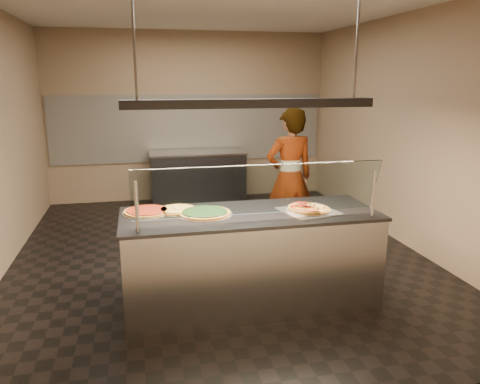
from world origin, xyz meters
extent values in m
cube|color=black|center=(0.00, 0.00, -0.01)|extent=(5.00, 6.00, 0.02)
cube|color=silver|center=(0.00, 0.00, 3.01)|extent=(5.00, 6.00, 0.02)
cube|color=#997A62|center=(0.00, 3.01, 1.50)|extent=(5.00, 0.02, 3.00)
cube|color=#997A62|center=(0.00, -3.01, 1.50)|extent=(5.00, 0.02, 3.00)
cube|color=#997A62|center=(2.51, 0.00, 1.50)|extent=(0.02, 6.00, 3.00)
cube|color=silver|center=(0.00, 2.98, 1.30)|extent=(4.90, 0.02, 1.20)
cube|color=#B7B7BC|center=(0.07, -1.40, 0.45)|extent=(2.39, 0.90, 0.90)
cube|color=#303034|center=(0.07, -1.40, 0.92)|extent=(2.43, 0.94, 0.03)
cylinder|color=#B7B7BC|center=(-0.97, -1.80, 1.15)|extent=(0.03, 0.03, 0.44)
cylinder|color=#B7B7BC|center=(1.12, -1.80, 1.15)|extent=(0.03, 0.03, 0.44)
cube|color=white|center=(0.07, -1.74, 1.23)|extent=(2.19, 0.18, 0.47)
cube|color=silver|center=(0.63, -1.47, 0.93)|extent=(0.58, 0.58, 0.01)
cylinder|color=silver|center=(0.63, -1.47, 0.94)|extent=(0.43, 0.43, 0.01)
cylinder|color=maroon|center=(0.62, -1.35, 0.99)|extent=(0.06, 0.06, 0.01)
cylinder|color=maroon|center=(0.58, -1.33, 0.99)|extent=(0.06, 0.06, 0.01)
cylinder|color=maroon|center=(0.58, -1.41, 0.99)|extent=(0.06, 0.06, 0.01)
cylinder|color=maroon|center=(0.59, -1.44, 0.99)|extent=(0.06, 0.06, 0.01)
cylinder|color=maroon|center=(0.53, -1.43, 0.99)|extent=(0.06, 0.06, 0.01)
cylinder|color=maroon|center=(0.48, -1.45, 0.99)|extent=(0.06, 0.06, 0.01)
cylinder|color=maroon|center=(0.55, -1.49, 0.99)|extent=(0.06, 0.06, 0.01)
cylinder|color=maroon|center=(0.58, -1.50, 0.99)|extent=(0.06, 0.06, 0.01)
cylinder|color=maroon|center=(0.59, -1.51, 0.99)|extent=(0.06, 0.06, 0.01)
cylinder|color=maroon|center=(0.60, -1.51, 0.99)|extent=(0.06, 0.06, 0.01)
cylinder|color=maroon|center=(0.62, -1.52, 0.99)|extent=(0.06, 0.06, 0.01)
cube|color=#19590F|center=(0.60, -1.36, 0.99)|extent=(0.02, 0.02, 0.01)
cube|color=#19590F|center=(0.60, -1.42, 0.99)|extent=(0.02, 0.02, 0.01)
cube|color=#19590F|center=(0.53, -1.41, 0.99)|extent=(0.02, 0.02, 0.01)
cube|color=#19590F|center=(0.53, -1.44, 0.99)|extent=(0.01, 0.02, 0.01)
cube|color=#19590F|center=(0.51, -1.49, 0.99)|extent=(0.02, 0.02, 0.01)
cube|color=#19590F|center=(0.55, -1.53, 0.99)|extent=(0.02, 0.02, 0.01)
cube|color=#19590F|center=(0.56, -1.57, 0.99)|extent=(0.02, 0.02, 0.01)
sphere|color=#513014|center=(0.64, -1.52, 0.97)|extent=(0.03, 0.03, 0.03)
sphere|color=#513014|center=(0.69, -1.56, 0.97)|extent=(0.03, 0.03, 0.03)
sphere|color=#513014|center=(0.67, -1.51, 0.97)|extent=(0.03, 0.03, 0.03)
sphere|color=#513014|center=(0.70, -1.52, 0.97)|extent=(0.03, 0.03, 0.03)
sphere|color=#513014|center=(0.77, -1.51, 0.97)|extent=(0.03, 0.03, 0.03)
sphere|color=#513014|center=(0.67, -1.48, 0.97)|extent=(0.03, 0.03, 0.03)
sphere|color=#513014|center=(0.66, -1.47, 0.97)|extent=(0.03, 0.03, 0.03)
sphere|color=#513014|center=(0.66, -1.46, 0.97)|extent=(0.03, 0.03, 0.03)
sphere|color=#513014|center=(0.71, -1.40, 0.97)|extent=(0.03, 0.03, 0.03)
sphere|color=#513014|center=(0.67, -1.40, 0.97)|extent=(0.03, 0.03, 0.03)
sphere|color=#513014|center=(0.68, -1.33, 0.97)|extent=(0.03, 0.03, 0.03)
sphere|color=#513014|center=(0.65, -1.32, 0.97)|extent=(0.03, 0.03, 0.03)
cylinder|color=silver|center=(-0.36, -1.37, 0.93)|extent=(0.52, 0.52, 0.01)
cylinder|color=brown|center=(-0.36, -1.37, 0.95)|extent=(0.49, 0.49, 0.02)
cylinder|color=black|center=(-0.36, -1.37, 0.96)|extent=(0.42, 0.42, 0.01)
cylinder|color=silver|center=(-0.60, -1.20, 0.93)|extent=(0.41, 0.41, 0.01)
cylinder|color=brown|center=(-0.60, -1.20, 0.94)|extent=(0.38, 0.38, 0.02)
cylinder|color=gold|center=(-0.60, -1.20, 0.96)|extent=(0.33, 0.33, 0.01)
cylinder|color=silver|center=(-0.89, -1.19, 0.93)|extent=(0.47, 0.47, 0.01)
cylinder|color=brown|center=(-0.89, -1.19, 0.94)|extent=(0.44, 0.44, 0.02)
cylinder|color=maroon|center=(-0.89, -1.19, 0.96)|extent=(0.38, 0.38, 0.01)
cube|color=#B7B7BC|center=(-0.53, -1.29, 0.96)|extent=(0.14, 0.12, 0.00)
cylinder|color=tan|center=(-0.62, -1.18, 0.96)|extent=(0.03, 0.14, 0.02)
cube|color=#303034|center=(0.07, 2.55, 0.45)|extent=(1.62, 0.70, 0.90)
cube|color=#B7B7BC|center=(0.07, 2.55, 0.92)|extent=(1.66, 0.74, 0.03)
imported|color=#28272D|center=(0.99, 0.19, 0.91)|extent=(0.71, 0.52, 1.81)
cube|color=#303034|center=(0.07, -1.40, 1.95)|extent=(2.30, 0.18, 0.08)
cylinder|color=#B7B7BC|center=(-0.93, -1.40, 2.50)|extent=(0.02, 0.02, 1.01)
cylinder|color=#B7B7BC|center=(1.07, -1.40, 2.50)|extent=(0.02, 0.02, 1.01)
camera|label=1|loc=(-0.94, -5.54, 2.16)|focal=35.00mm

